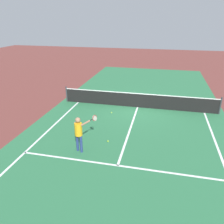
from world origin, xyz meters
TOP-DOWN VIEW (x-y plane):
  - ground_plane at (0.00, 0.00)m, footprint 60.00×60.00m
  - court_surface_inbounds at (0.00, 0.00)m, footprint 10.62×24.40m
  - line_sideline_left at (-4.11, -5.95)m, footprint 0.10×11.89m
  - line_service_near at (0.00, -6.40)m, footprint 8.22×0.10m
  - line_center_service at (0.00, -3.20)m, footprint 0.10×6.40m
  - net at (0.00, 0.00)m, footprint 9.95×0.09m
  - player_near at (-1.81, -5.73)m, footprint 0.80×1.06m
  - tennis_ball_near_net at (-1.43, -1.33)m, footprint 0.07×0.07m
  - tennis_ball_mid_court at (-0.82, -4.70)m, footprint 0.07×0.07m

SIDE VIEW (x-z plane):
  - ground_plane at x=0.00m, z-range 0.00..0.00m
  - court_surface_inbounds at x=0.00m, z-range 0.00..0.00m
  - line_sideline_left at x=-4.11m, z-range 0.00..0.01m
  - line_service_near at x=0.00m, z-range 0.00..0.01m
  - line_center_service at x=0.00m, z-range 0.00..0.01m
  - tennis_ball_near_net at x=-1.43m, z-range 0.00..0.07m
  - tennis_ball_mid_court at x=-0.82m, z-range 0.00..0.07m
  - net at x=0.00m, z-range -0.04..1.03m
  - player_near at x=-1.81m, z-range 0.19..1.81m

